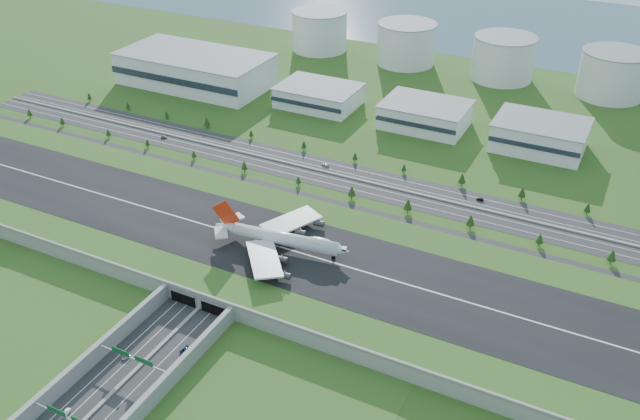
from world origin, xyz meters
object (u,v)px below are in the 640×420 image
at_px(car_0, 126,357).
at_px(car_4, 164,137).
at_px(fuel_tank_a, 320,31).
at_px(car_1, 66,413).
at_px(boeing_747, 281,238).
at_px(car_7, 325,165).
at_px(car_2, 186,349).
at_px(car_5, 480,199).

xyz_separation_m(car_0, car_4, (-120.77, 179.95, 0.04)).
relative_size(fuel_tank_a, car_1, 11.15).
distance_m(boeing_747, car_7, 107.60).
distance_m(boeing_747, car_2, 76.15).
bearing_deg(car_7, car_0, 11.53).
relative_size(car_0, car_1, 0.95).
height_order(boeing_747, car_1, boeing_747).
distance_m(car_5, car_7, 100.29).
distance_m(car_2, car_4, 216.41).
relative_size(car_1, car_5, 1.06).
relative_size(car_1, car_4, 1.00).
bearing_deg(car_1, car_7, 78.72).
xyz_separation_m(car_0, car_1, (-0.45, -33.87, 0.01)).
height_order(car_2, car_5, car_2).
xyz_separation_m(car_5, car_7, (-100.27, -2.03, 0.09)).
height_order(car_0, car_1, car_1).
bearing_deg(car_0, car_7, 115.51).
bearing_deg(car_7, car_2, 17.87).
xyz_separation_m(car_4, car_7, (117.66, 13.39, 0.03)).
distance_m(car_2, car_5, 196.16).
bearing_deg(car_2, fuel_tank_a, -66.74).
distance_m(car_1, car_4, 245.34).
bearing_deg(car_2, boeing_747, -88.85).
xyz_separation_m(boeing_747, car_4, (-144.61, 89.91, -13.51)).
bearing_deg(car_7, car_1, 11.28).
bearing_deg(fuel_tank_a, car_7, -62.30).
bearing_deg(car_5, fuel_tank_a, -138.34).
xyz_separation_m(boeing_747, car_7, (-26.95, 103.30, -13.48)).
height_order(boeing_747, car_2, boeing_747).
bearing_deg(car_4, car_0, -167.71).
relative_size(car_4, car_7, 0.82).
distance_m(fuel_tank_a, car_7, 234.84).
xyz_separation_m(fuel_tank_a, car_4, (-8.77, -220.79, -16.62)).
height_order(car_1, car_2, car_2).
bearing_deg(car_5, car_0, -30.30).
xyz_separation_m(car_2, car_4, (-140.34, 164.74, -0.07)).
xyz_separation_m(boeing_747, car_0, (-23.84, -90.04, -13.55)).
distance_m(fuel_tank_a, car_4, 221.59).
bearing_deg(car_5, car_1, -26.93).
distance_m(boeing_747, car_1, 126.99).
height_order(boeing_747, car_0, boeing_747).
xyz_separation_m(fuel_tank_a, boeing_747, (135.85, -310.70, -3.11)).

